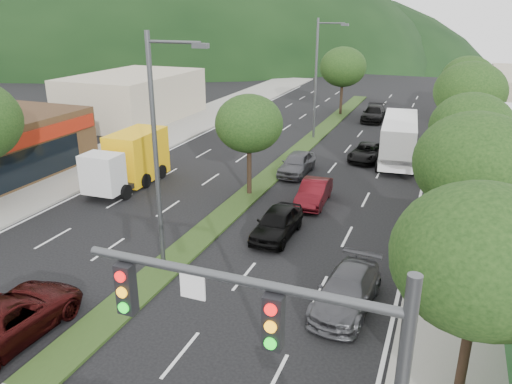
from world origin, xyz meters
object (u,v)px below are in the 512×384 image
at_px(tree_r_d, 470,92).
at_px(car_queue_b, 347,291).
at_px(tree_r_b, 475,164).
at_px(tree_r_e, 468,78).
at_px(car_queue_e, 297,163).
at_px(car_queue_a, 277,223).
at_px(box_truck, 131,161).
at_px(traffic_signal, 308,377).
at_px(car_queue_c, 314,192).
at_px(tree_r_a, 481,259).
at_px(streetlight_near, 160,147).
at_px(tree_med_far, 343,67).
at_px(tree_r_c, 471,128).
at_px(streetlight_mid, 318,74).
at_px(car_queue_f, 374,114).
at_px(suv_maroon, 10,318).
at_px(motorhome, 399,139).
at_px(tree_med_near, 249,124).
at_px(car_queue_d, 367,152).

distance_m(tree_r_d, car_queue_b, 22.80).
bearing_deg(tree_r_b, car_queue_b, -134.95).
xyz_separation_m(tree_r_e, car_queue_e, (-10.50, -16.99, -4.14)).
relative_size(tree_r_b, car_queue_a, 1.61).
bearing_deg(box_truck, traffic_signal, 130.48).
distance_m(car_queue_b, car_queue_c, 10.76).
height_order(tree_r_a, streetlight_near, streetlight_near).
distance_m(traffic_signal, tree_r_a, 6.29).
bearing_deg(tree_r_b, tree_med_far, 110.56).
bearing_deg(tree_r_a, tree_r_e, 90.00).
relative_size(tree_r_a, tree_r_c, 1.02).
height_order(tree_r_a, car_queue_a, tree_r_a).
relative_size(tree_r_a, tree_r_b, 0.96).
xyz_separation_m(tree_r_d, car_queue_a, (-8.50, -16.99, -4.45)).
bearing_deg(car_queue_c, tree_r_d, 53.87).
height_order(tree_med_far, streetlight_mid, streetlight_mid).
bearing_deg(traffic_signal, tree_r_b, 77.63).
relative_size(tree_r_d, box_truck, 1.06).
relative_size(streetlight_mid, car_queue_f, 1.98).
xyz_separation_m(suv_maroon, car_queue_a, (5.94, 11.01, -0.02)).
bearing_deg(motorhome, car_queue_c, -113.43).
bearing_deg(motorhome, traffic_signal, -91.93).
bearing_deg(tree_r_e, car_queue_e, -121.71).
relative_size(tree_r_e, streetlight_near, 0.67).
bearing_deg(tree_med_near, streetlight_near, -88.82).
bearing_deg(box_truck, motorhome, -145.25).
bearing_deg(motorhome, streetlight_near, -114.53).
bearing_deg(tree_r_e, traffic_signal, -94.09).
bearing_deg(car_queue_c, streetlight_mid, 101.79).
relative_size(tree_med_near, car_queue_c, 1.43).
bearing_deg(tree_med_near, tree_r_e, 61.39).
relative_size(streetlight_near, car_queue_d, 2.26).
xyz_separation_m(tree_r_d, suv_maroon, (-14.44, -28.00, -4.43)).
xyz_separation_m(car_queue_e, car_queue_f, (2.25, 19.30, -0.01)).
xyz_separation_m(tree_r_c, tree_med_far, (-12.00, 24.00, 0.26)).
height_order(streetlight_near, car_queue_e, streetlight_near).
relative_size(suv_maroon, car_queue_a, 1.26).
height_order(tree_med_near, car_queue_f, tree_med_near).
relative_size(tree_r_e, car_queue_c, 1.60).
xyz_separation_m(streetlight_near, car_queue_b, (7.81, 0.01, -4.89)).
height_order(car_queue_a, car_queue_f, car_queue_f).
bearing_deg(streetlight_mid, box_truck, -116.76).
bearing_deg(streetlight_mid, traffic_signal, -75.67).
xyz_separation_m(tree_r_c, car_queue_d, (-6.57, 8.01, -4.13)).
bearing_deg(tree_med_far, traffic_signal, -78.78).
distance_m(tree_r_b, motorhome, 17.36).
bearing_deg(car_queue_b, tree_r_c, 76.19).
bearing_deg(tree_r_e, car_queue_f, 164.42).
height_order(tree_med_near, motorhome, tree_med_near).
xyz_separation_m(tree_med_far, streetlight_near, (0.21, -36.00, 0.58)).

